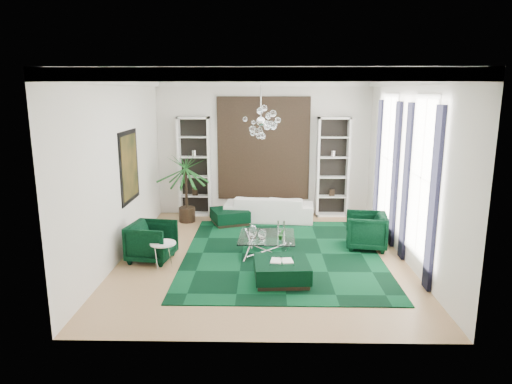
{
  "coord_description": "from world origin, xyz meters",
  "views": [
    {
      "loc": [
        0.04,
        -9.37,
        3.5
      ],
      "look_at": [
        -0.15,
        0.5,
        1.3
      ],
      "focal_mm": 32.0,
      "sensor_mm": 36.0,
      "label": 1
    }
  ],
  "objects_px": {
    "armchair_left": "(152,242)",
    "ottoman_front": "(282,271)",
    "ottoman_side": "(230,217)",
    "side_table": "(164,255)",
    "coffee_table": "(267,245)",
    "palm": "(186,178)",
    "sofa": "(269,208)",
    "armchair_right": "(366,231)"
  },
  "relations": [
    {
      "from": "coffee_table",
      "to": "ottoman_front",
      "type": "xyz_separation_m",
      "value": [
        0.27,
        -1.45,
        -0.01
      ]
    },
    {
      "from": "armchair_right",
      "to": "ottoman_side",
      "type": "bearing_deg",
      "value": -111.2
    },
    {
      "from": "sofa",
      "to": "coffee_table",
      "type": "xyz_separation_m",
      "value": [
        -0.07,
        -2.66,
        -0.14
      ]
    },
    {
      "from": "side_table",
      "to": "palm",
      "type": "xyz_separation_m",
      "value": [
        -0.07,
        3.28,
        0.95
      ]
    },
    {
      "from": "sofa",
      "to": "armchair_right",
      "type": "bearing_deg",
      "value": 139.34
    },
    {
      "from": "ottoman_front",
      "to": "side_table",
      "type": "bearing_deg",
      "value": 164.12
    },
    {
      "from": "sofa",
      "to": "coffee_table",
      "type": "relative_size",
      "value": 2.0
    },
    {
      "from": "coffee_table",
      "to": "side_table",
      "type": "xyz_separation_m",
      "value": [
        -2.09,
        -0.78,
        0.04
      ]
    },
    {
      "from": "armchair_left",
      "to": "coffee_table",
      "type": "distance_m",
      "value": 2.45
    },
    {
      "from": "armchair_right",
      "to": "sofa",
      "type": "bearing_deg",
      "value": -126.61
    },
    {
      "from": "sofa",
      "to": "armchair_left",
      "type": "xyz_separation_m",
      "value": [
        -2.48,
        -3.05,
        0.06
      ]
    },
    {
      "from": "coffee_table",
      "to": "palm",
      "type": "xyz_separation_m",
      "value": [
        -2.17,
        2.51,
        0.99
      ]
    },
    {
      "from": "armchair_left",
      "to": "side_table",
      "type": "distance_m",
      "value": 0.52
    },
    {
      "from": "ottoman_side",
      "to": "palm",
      "type": "height_order",
      "value": "palm"
    },
    {
      "from": "ottoman_side",
      "to": "side_table",
      "type": "distance_m",
      "value": 3.29
    },
    {
      "from": "sofa",
      "to": "side_table",
      "type": "distance_m",
      "value": 4.06
    },
    {
      "from": "sofa",
      "to": "palm",
      "type": "relative_size",
      "value": 1.0
    },
    {
      "from": "side_table",
      "to": "armchair_left",
      "type": "bearing_deg",
      "value": 130.14
    },
    {
      "from": "armchair_right",
      "to": "side_table",
      "type": "distance_m",
      "value": 4.51
    },
    {
      "from": "armchair_right",
      "to": "palm",
      "type": "bearing_deg",
      "value": -106.15
    },
    {
      "from": "ottoman_front",
      "to": "armchair_left",
      "type": "bearing_deg",
      "value": 158.57
    },
    {
      "from": "armchair_left",
      "to": "armchair_right",
      "type": "bearing_deg",
      "value": -70.24
    },
    {
      "from": "sofa",
      "to": "ottoman_side",
      "type": "distance_m",
      "value": 1.12
    },
    {
      "from": "armchair_right",
      "to": "side_table",
      "type": "relative_size",
      "value": 1.72
    },
    {
      "from": "armchair_left",
      "to": "ottoman_front",
      "type": "xyz_separation_m",
      "value": [
        2.69,
        -1.05,
        -0.21
      ]
    },
    {
      "from": "coffee_table",
      "to": "ottoman_front",
      "type": "bearing_deg",
      "value": -79.38
    },
    {
      "from": "ottoman_side",
      "to": "coffee_table",
      "type": "bearing_deg",
      "value": -67.01
    },
    {
      "from": "coffee_table",
      "to": "palm",
      "type": "bearing_deg",
      "value": 130.81
    },
    {
      "from": "armchair_left",
      "to": "ottoman_side",
      "type": "relative_size",
      "value": 0.99
    },
    {
      "from": "palm",
      "to": "ottoman_front",
      "type": "bearing_deg",
      "value": -58.36
    },
    {
      "from": "armchair_left",
      "to": "side_table",
      "type": "xyz_separation_m",
      "value": [
        0.32,
        -0.38,
        -0.16
      ]
    },
    {
      "from": "side_table",
      "to": "palm",
      "type": "height_order",
      "value": "palm"
    },
    {
      "from": "armchair_left",
      "to": "ottoman_front",
      "type": "bearing_deg",
      "value": -101.97
    },
    {
      "from": "coffee_table",
      "to": "side_table",
      "type": "bearing_deg",
      "value": -159.68
    },
    {
      "from": "sofa",
      "to": "armchair_right",
      "type": "xyz_separation_m",
      "value": [
        2.17,
        -2.21,
        0.06
      ]
    },
    {
      "from": "sofa",
      "to": "armchair_left",
      "type": "bearing_deg",
      "value": 55.68
    },
    {
      "from": "armchair_right",
      "to": "side_table",
      "type": "height_order",
      "value": "armchair_right"
    },
    {
      "from": "coffee_table",
      "to": "armchair_right",
      "type": "bearing_deg",
      "value": 11.43
    },
    {
      "from": "coffee_table",
      "to": "palm",
      "type": "relative_size",
      "value": 0.5
    },
    {
      "from": "ottoman_front",
      "to": "side_table",
      "type": "relative_size",
      "value": 1.92
    },
    {
      "from": "armchair_right",
      "to": "ottoman_side",
      "type": "height_order",
      "value": "armchair_right"
    },
    {
      "from": "palm",
      "to": "armchair_left",
      "type": "bearing_deg",
      "value": -94.89
    }
  ]
}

